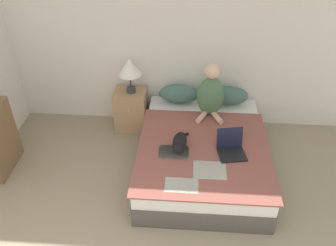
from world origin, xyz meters
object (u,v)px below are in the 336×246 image
at_px(cat_tabby, 179,142).
at_px(nightstand, 131,110).
at_px(laptop_open, 231,149).
at_px(pillow_near, 179,94).
at_px(bed, 202,154).
at_px(pillow_far, 228,96).
at_px(person_sitting, 211,93).
at_px(table_lamp, 130,68).

relative_size(cat_tabby, nightstand, 0.80).
relative_size(laptop_open, nightstand, 0.60).
bearing_deg(laptop_open, pillow_near, 110.99).
bearing_deg(bed, cat_tabby, -147.95).
bearing_deg(pillow_far, laptop_open, -91.37).
bearing_deg(pillow_near, person_sitting, -34.38).
height_order(bed, nightstand, nightstand).
bearing_deg(pillow_far, nightstand, -178.65).
distance_m(pillow_near, person_sitting, 0.54).
relative_size(pillow_near, table_lamp, 1.10).
height_order(pillow_far, cat_tabby, pillow_far).
relative_size(pillow_near, pillow_far, 1.00).
distance_m(pillow_near, cat_tabby, 1.03).
distance_m(bed, laptop_open, 0.47).
relative_size(pillow_far, table_lamp, 1.10).
xyz_separation_m(pillow_near, laptop_open, (0.65, -1.06, -0.07)).
relative_size(cat_tabby, laptop_open, 1.33).
distance_m(person_sitting, table_lamp, 1.13).
height_order(pillow_near, nightstand, pillow_near).
xyz_separation_m(pillow_far, nightstand, (-1.36, -0.03, -0.28)).
bearing_deg(table_lamp, cat_tabby, -54.06).
bearing_deg(person_sitting, pillow_far, 47.64).
distance_m(pillow_far, table_lamp, 1.40).
relative_size(pillow_near, nightstand, 0.93).
bearing_deg(cat_tabby, person_sitting, 160.13).
bearing_deg(bed, person_sitting, 81.98).
height_order(cat_tabby, nightstand, cat_tabby).
xyz_separation_m(pillow_near, pillow_far, (0.68, 0.00, 0.00)).
height_order(pillow_far, person_sitting, person_sitting).
relative_size(bed, laptop_open, 5.56).
distance_m(bed, pillow_far, 0.98).
xyz_separation_m(cat_tabby, table_lamp, (-0.72, 0.99, 0.43)).
height_order(person_sitting, laptop_open, person_sitting).
bearing_deg(pillow_near, table_lamp, -177.15).
bearing_deg(cat_tabby, pillow_near, -170.62).
height_order(pillow_far, table_lamp, table_lamp).
xyz_separation_m(person_sitting, cat_tabby, (-0.36, -0.74, -0.24)).
relative_size(person_sitting, cat_tabby, 1.55).
bearing_deg(laptop_open, table_lamp, 131.43).
bearing_deg(pillow_far, pillow_near, 180.00).
bearing_deg(bed, pillow_near, 111.85).
distance_m(laptop_open, nightstand, 1.70).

